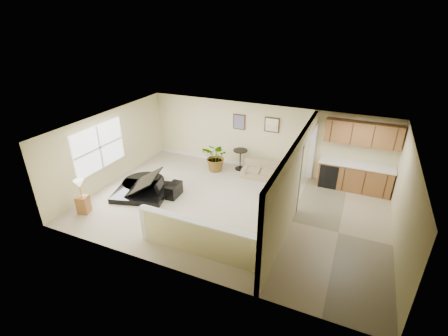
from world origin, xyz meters
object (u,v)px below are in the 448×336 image
at_px(piano_bench, 174,190).
at_px(lamp_stand, 82,199).
at_px(piano, 142,174).
at_px(loveseat, 261,169).
at_px(small_plant, 296,178).
at_px(palm_plant, 217,157).
at_px(accent_table, 240,157).

bearing_deg(piano_bench, lamp_stand, -136.03).
height_order(piano, piano_bench, piano).
bearing_deg(loveseat, small_plant, -4.85).
xyz_separation_m(small_plant, lamp_stand, (-5.39, -4.39, 0.26)).
height_order(piano, lamp_stand, piano).
bearing_deg(lamp_stand, small_plant, 39.15).
xyz_separation_m(loveseat, lamp_stand, (-4.11, -4.37, 0.17)).
bearing_deg(piano_bench, loveseat, 49.01).
distance_m(loveseat, palm_plant, 1.71).
xyz_separation_m(loveseat, palm_plant, (-1.68, -0.20, 0.26)).
height_order(piano_bench, accent_table, accent_table).
bearing_deg(small_plant, palm_plant, -175.62).
xyz_separation_m(piano, small_plant, (4.51, 2.69, -0.46)).
distance_m(loveseat, small_plant, 1.28).
bearing_deg(lamp_stand, piano_bench, 43.97).
distance_m(piano_bench, accent_table, 3.03).
bearing_deg(palm_plant, accent_table, 31.90).
bearing_deg(palm_plant, piano, -122.15).
distance_m(small_plant, lamp_stand, 6.96).
bearing_deg(loveseat, lamp_stand, -139.15).
height_order(accent_table, palm_plant, palm_plant).
distance_m(piano, palm_plant, 2.91).
distance_m(piano_bench, loveseat, 3.29).
height_order(small_plant, lamp_stand, lamp_stand).
distance_m(palm_plant, small_plant, 2.99).
bearing_deg(piano, small_plant, 14.98).
height_order(palm_plant, lamp_stand, palm_plant).
relative_size(piano, lamp_stand, 2.09).
bearing_deg(piano, piano_bench, -6.10).
bearing_deg(piano_bench, piano, -170.30).
bearing_deg(lamp_stand, palm_plant, 59.72).
xyz_separation_m(piano, palm_plant, (1.55, 2.46, -0.11)).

